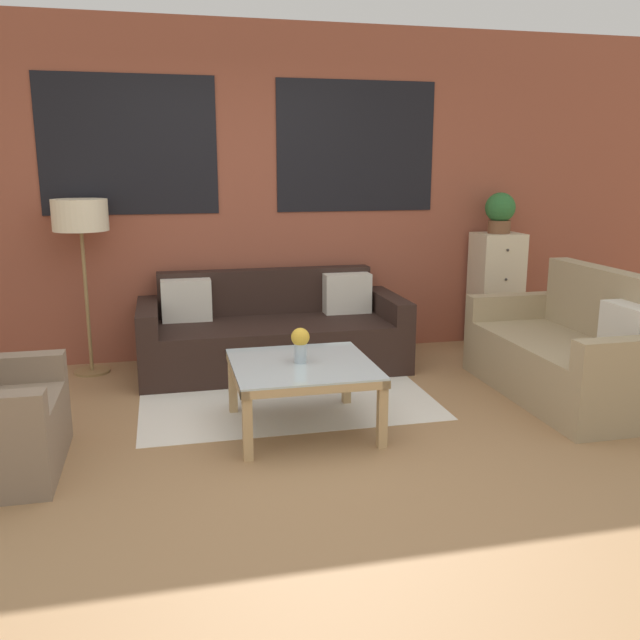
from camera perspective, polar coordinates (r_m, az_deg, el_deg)
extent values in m
plane|color=#9E754C|center=(3.85, -1.01, -12.35)|extent=(16.00, 16.00, 0.00)
cube|color=brown|center=(5.90, -6.14, 10.46)|extent=(8.40, 0.08, 2.80)
cube|color=black|center=(5.81, -15.80, 13.97)|extent=(1.40, 0.01, 1.10)
cube|color=black|center=(6.04, 3.08, 14.37)|extent=(1.40, 0.01, 1.10)
cube|color=silver|center=(4.95, -2.92, -6.48)|extent=(2.06, 1.41, 0.00)
cube|color=black|center=(5.49, -3.81, -2.37)|extent=(1.82, 0.72, 0.40)
cube|color=black|center=(5.87, -4.54, 0.53)|extent=(1.82, 0.16, 0.78)
cube|color=black|center=(5.48, -14.21, -1.80)|extent=(0.16, 0.88, 0.58)
cube|color=black|center=(5.78, 5.77, -0.71)|extent=(0.16, 0.88, 0.58)
cube|color=beige|center=(5.62, -11.18, 1.63)|extent=(0.40, 0.16, 0.34)
cube|color=beige|center=(5.82, 2.30, 2.26)|extent=(0.40, 0.16, 0.34)
cube|color=tan|center=(5.17, 19.00, -3.93)|extent=(0.64, 1.33, 0.42)
cube|color=tan|center=(5.33, 22.85, -0.97)|extent=(0.16, 1.33, 0.92)
cube|color=tan|center=(5.79, 15.94, -0.92)|extent=(0.80, 0.14, 0.62)
cube|color=tan|center=(4.61, 24.75, -5.13)|extent=(0.80, 0.14, 0.62)
cube|color=beige|center=(4.86, 24.49, -0.80)|extent=(0.16, 0.40, 0.34)
cube|color=silver|center=(4.25, -1.51, -3.70)|extent=(0.87, 0.87, 0.01)
cube|color=tan|center=(3.88, -0.27, -5.84)|extent=(0.87, 0.05, 0.05)
cube|color=tan|center=(4.65, -2.54, -2.65)|extent=(0.87, 0.05, 0.05)
cube|color=tan|center=(4.20, -7.04, -4.45)|extent=(0.05, 0.87, 0.05)
cube|color=tan|center=(4.36, 3.82, -3.73)|extent=(0.05, 0.87, 0.05)
cube|color=tan|center=(3.89, -6.13, -8.79)|extent=(0.06, 0.05, 0.42)
cube|color=tan|center=(4.05, 5.26, -7.85)|extent=(0.05, 0.05, 0.42)
cube|color=tan|center=(4.64, -7.37, -5.20)|extent=(0.06, 0.05, 0.42)
cube|color=tan|center=(4.78, 2.24, -4.56)|extent=(0.05, 0.05, 0.42)
cylinder|color=olive|center=(5.82, -18.63, -4.10)|extent=(0.28, 0.28, 0.02)
cylinder|color=olive|center=(5.68, -19.04, 1.44)|extent=(0.03, 0.03, 1.13)
cylinder|color=beige|center=(5.60, -19.56, 8.34)|extent=(0.42, 0.42, 0.24)
cube|color=beige|center=(6.42, 14.55, 2.44)|extent=(0.41, 0.36, 1.05)
sphere|color=#38332D|center=(6.21, 15.54, 5.69)|extent=(0.02, 0.02, 0.02)
sphere|color=#38332D|center=(6.24, 15.39, 3.31)|extent=(0.02, 0.02, 0.02)
sphere|color=#38332D|center=(6.29, 15.25, 0.97)|extent=(0.02, 0.02, 0.02)
sphere|color=#38332D|center=(6.35, 15.11, -1.34)|extent=(0.02, 0.02, 0.02)
cylinder|color=brown|center=(6.35, 14.85, 7.60)|extent=(0.20, 0.20, 0.12)
sphere|color=#2D6B33|center=(6.34, 14.94, 9.14)|extent=(0.27, 0.27, 0.27)
cylinder|color=#ADBCC6|center=(4.24, -1.66, -2.79)|extent=(0.08, 0.08, 0.12)
sphere|color=gold|center=(4.21, -1.67, -1.45)|extent=(0.12, 0.12, 0.12)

